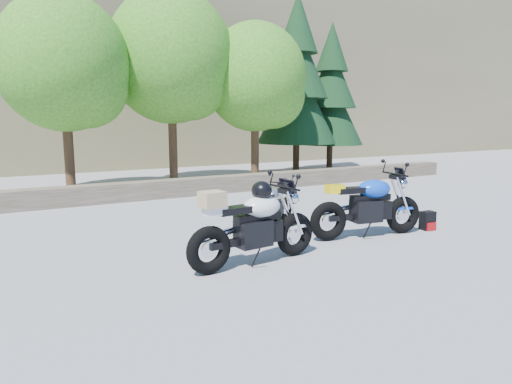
% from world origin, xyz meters
% --- Properties ---
extents(ground, '(90.00, 90.00, 0.00)m').
position_xyz_m(ground, '(0.00, 0.00, 0.00)').
color(ground, '#949399').
rests_on(ground, ground).
extents(stone_wall, '(22.00, 0.55, 0.50)m').
position_xyz_m(stone_wall, '(0.00, 5.50, 0.25)').
color(stone_wall, '#4B4332').
rests_on(stone_wall, ground).
extents(hillside, '(80.00, 30.00, 15.00)m').
position_xyz_m(hillside, '(3.00, 28.00, 7.50)').
color(hillside, brown).
rests_on(hillside, ground).
extents(tree_decid_left, '(3.67, 3.67, 5.62)m').
position_xyz_m(tree_decid_left, '(-2.39, 7.14, 3.63)').
color(tree_decid_left, '#382314').
rests_on(tree_decid_left, ground).
extents(tree_decid_mid, '(4.08, 4.08, 6.24)m').
position_xyz_m(tree_decid_mid, '(0.91, 7.54, 4.04)').
color(tree_decid_mid, '#382314').
rests_on(tree_decid_mid, ground).
extents(tree_decid_right, '(3.54, 3.54, 5.41)m').
position_xyz_m(tree_decid_right, '(3.71, 6.94, 3.50)').
color(tree_decid_right, '#382314').
rests_on(tree_decid_right, ground).
extents(conifer_near, '(3.17, 3.17, 7.06)m').
position_xyz_m(conifer_near, '(6.20, 8.20, 3.68)').
color(conifer_near, '#382314').
rests_on(conifer_near, ground).
extents(conifer_far, '(2.82, 2.82, 6.27)m').
position_xyz_m(conifer_far, '(8.40, 8.80, 3.27)').
color(conifer_far, '#382314').
rests_on(conifer_far, ground).
extents(silver_bike, '(1.59, 1.06, 0.90)m').
position_xyz_m(silver_bike, '(0.50, 0.84, 0.44)').
color(silver_bike, black).
rests_on(silver_bike, ground).
extents(white_bike, '(2.33, 0.74, 1.29)m').
position_xyz_m(white_bike, '(-1.01, -1.05, 0.63)').
color(white_bike, black).
rests_on(white_bike, ground).
extents(blue_bike, '(2.38, 0.77, 1.20)m').
position_xyz_m(blue_bike, '(1.69, -0.67, 0.58)').
color(blue_bike, black).
rests_on(blue_bike, ground).
extents(backpack, '(0.30, 0.26, 0.38)m').
position_xyz_m(backpack, '(3.14, -0.87, 0.18)').
color(backpack, black).
rests_on(backpack, ground).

